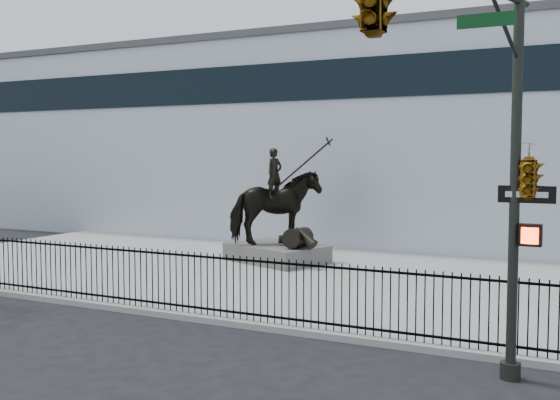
% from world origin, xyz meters
% --- Properties ---
extents(ground, '(120.00, 120.00, 0.00)m').
position_xyz_m(ground, '(0.00, 0.00, 0.00)').
color(ground, black).
rests_on(ground, ground).
extents(plaza, '(30.00, 12.00, 0.15)m').
position_xyz_m(plaza, '(0.00, 7.00, 0.07)').
color(plaza, gray).
rests_on(plaza, ground).
extents(building, '(44.00, 14.00, 9.00)m').
position_xyz_m(building, '(0.00, 20.00, 4.50)').
color(building, silver).
rests_on(building, ground).
extents(picket_fence, '(22.10, 0.10, 1.50)m').
position_xyz_m(picket_fence, '(0.00, 1.25, 0.90)').
color(picket_fence, black).
rests_on(picket_fence, plaza).
extents(statue_plinth, '(3.92, 3.32, 0.62)m').
position_xyz_m(statue_plinth, '(-2.01, 8.93, 0.46)').
color(statue_plinth, '#52504B').
rests_on(statue_plinth, plaza).
extents(equestrian_statue, '(4.01, 3.26, 3.61)m').
position_xyz_m(equestrian_statue, '(-1.95, 8.91, 2.08)').
color(equestrian_statue, black).
rests_on(equestrian_statue, statue_plinth).
extents(traffic_signal_right, '(2.17, 6.86, 7.00)m').
position_xyz_m(traffic_signal_right, '(6.47, -2.00, 4.85)').
color(traffic_signal_right, black).
rests_on(traffic_signal_right, ground).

